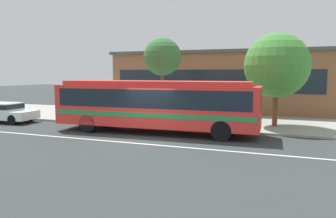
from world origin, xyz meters
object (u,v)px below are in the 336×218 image
at_px(bus_stop_sign, 242,101).
at_px(street_tree_mid_block, 277,66).
at_px(pedestrian_waiting_near_sign, 118,106).
at_px(street_tree_near_stop, 162,57).
at_px(transit_bus, 156,103).
at_px(sedan_behind_bus, 3,111).

xyz_separation_m(bus_stop_sign, street_tree_mid_block, (1.67, 2.21, 1.94)).
relative_size(pedestrian_waiting_near_sign, street_tree_near_stop, 0.31).
bearing_deg(transit_bus, street_tree_mid_block, 32.91).
bearing_deg(sedan_behind_bus, street_tree_mid_block, 12.76).
distance_m(transit_bus, sedan_behind_bus, 11.10).
height_order(pedestrian_waiting_near_sign, street_tree_near_stop, street_tree_near_stop).
distance_m(pedestrian_waiting_near_sign, street_tree_near_stop, 4.38).
bearing_deg(street_tree_near_stop, sedan_behind_bus, -156.90).
height_order(transit_bus, street_tree_mid_block, street_tree_mid_block).
bearing_deg(bus_stop_sign, street_tree_mid_block, 52.99).
distance_m(transit_bus, street_tree_near_stop, 5.14).
xyz_separation_m(street_tree_near_stop, street_tree_mid_block, (7.29, -0.31, -0.62)).
distance_m(pedestrian_waiting_near_sign, bus_stop_sign, 8.03).
bearing_deg(bus_stop_sign, transit_bus, -158.78).
bearing_deg(street_tree_near_stop, pedestrian_waiting_near_sign, -141.35).
bearing_deg(transit_bus, bus_stop_sign, 21.22).
relative_size(transit_bus, bus_stop_sign, 4.39).
distance_m(transit_bus, street_tree_mid_block, 7.47).
relative_size(transit_bus, pedestrian_waiting_near_sign, 6.47).
height_order(pedestrian_waiting_near_sign, bus_stop_sign, bus_stop_sign).
bearing_deg(pedestrian_waiting_near_sign, street_tree_mid_block, 9.26).
bearing_deg(sedan_behind_bus, bus_stop_sign, 6.16).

